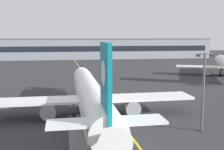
{
  "coord_description": "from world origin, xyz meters",
  "views": [
    {
      "loc": [
        -6.64,
        -25.72,
        12.2
      ],
      "look_at": [
        0.48,
        18.45,
        5.92
      ],
      "focal_mm": 44.45,
      "sensor_mm": 36.0,
      "label": 1
    }
  ],
  "objects": [
    {
      "name": "apron_lamp_post",
      "position": [
        10.4,
        6.68,
        5.35
      ],
      "size": [
        2.24,
        0.9,
        10.14
      ],
      "color": "#515156",
      "rests_on": "ground"
    },
    {
      "name": "airliner_foreground",
      "position": [
        -3.34,
        15.06,
        3.37
      ],
      "size": [
        32.05,
        41.43,
        11.65
      ],
      "color": "white",
      "rests_on": "ground"
    },
    {
      "name": "terminal_building",
      "position": [
        1.1,
        124.74,
        5.5
      ],
      "size": [
        142.31,
        12.4,
        10.98
      ],
      "color": "gray",
      "rests_on": "ground"
    },
    {
      "name": "taxiway_centreline",
      "position": [
        0.0,
        30.0,
        0.0
      ],
      "size": [
        6.92,
        179.89,
        0.01
      ],
      "primitive_type": "cube",
      "rotation": [
        0.0,
        0.0,
        0.04
      ],
      "color": "yellow",
      "rests_on": "ground"
    },
    {
      "name": "safety_cone_by_nose_gear",
      "position": [
        -2.52,
        30.21,
        0.26
      ],
      "size": [
        0.44,
        0.44,
        0.55
      ],
      "color": "orange",
      "rests_on": "ground"
    }
  ]
}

